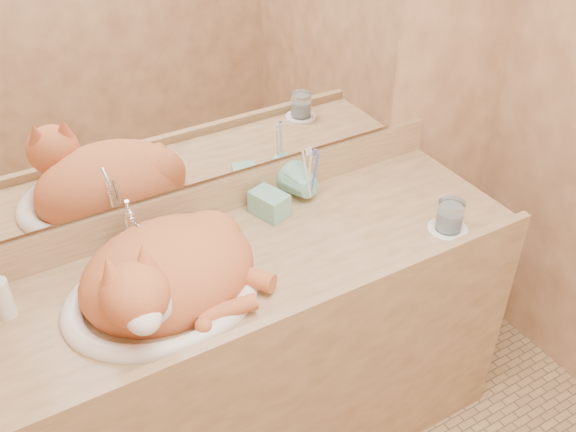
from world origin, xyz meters
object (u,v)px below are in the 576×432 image
sink_basin (159,275)px  soap_dispenser (283,198)px  vanity_counter (263,357)px  cat (166,271)px  toothbrush_cup (310,190)px  water_glass (450,216)px

sink_basin → soap_dispenser: (0.45, 0.14, 0.01)m
vanity_counter → sink_basin: (-0.30, -0.02, 0.51)m
cat → toothbrush_cup: size_ratio=4.13×
cat → water_glass: (0.84, -0.16, -0.03)m
cat → soap_dispenser: bearing=14.3°
cat → toothbrush_cup: 0.58m
water_glass → sink_basin: bearing=169.6°
vanity_counter → soap_dispenser: 0.55m
toothbrush_cup → vanity_counter: bearing=-150.2°
vanity_counter → soap_dispenser: (0.15, 0.12, 0.51)m
toothbrush_cup → sink_basin: bearing=-163.2°
toothbrush_cup → water_glass: bearing=-49.1°
vanity_counter → water_glass: (0.55, -0.18, 0.48)m
toothbrush_cup → water_glass: toothbrush_cup is taller
sink_basin → toothbrush_cup: 0.60m
water_glass → cat: bearing=169.5°
sink_basin → soap_dispenser: size_ratio=2.99×
sink_basin → water_glass: (0.86, -0.16, -0.02)m
sink_basin → water_glass: sink_basin is taller
vanity_counter → water_glass: bearing=-17.8°
sink_basin → water_glass: size_ratio=5.51×
soap_dispenser → toothbrush_cup: soap_dispenser is taller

